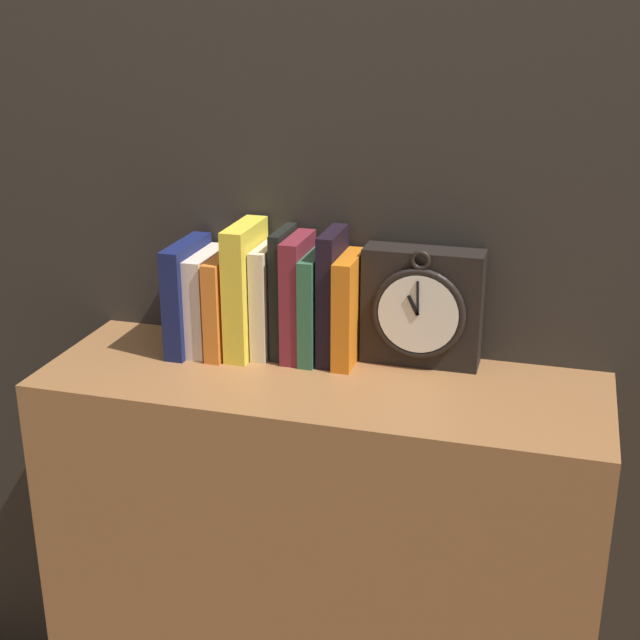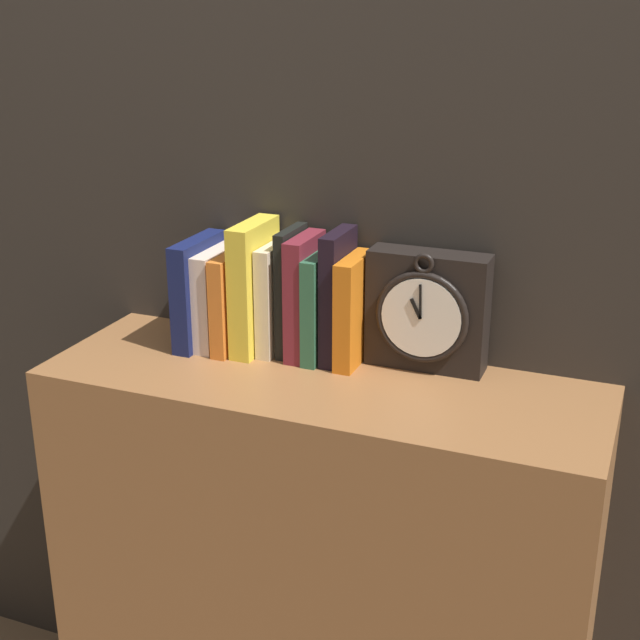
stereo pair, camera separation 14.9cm
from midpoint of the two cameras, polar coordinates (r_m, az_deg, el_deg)
name	(u,v)px [view 1 (the left image)]	position (r m, az deg, el deg)	size (l,w,h in m)	color
wall_back	(350,135)	(1.60, -0.81, 11.74)	(6.00, 0.05, 2.60)	#2D2823
bookshelf	(320,598)	(1.77, -2.53, -17.45)	(0.98, 0.33, 0.91)	#936038
clock	(422,308)	(1.56, 3.83, 0.75)	(0.21, 0.08, 0.22)	black
book_slot0_navy	(188,296)	(1.67, -11.00, 1.49)	(0.04, 0.16, 0.20)	#141C4D
book_slot1_cream	(207,301)	(1.66, -9.80, 1.17)	(0.03, 0.14, 0.18)	beige
book_slot2_orange	(225,303)	(1.64, -8.70, 1.01)	(0.03, 0.15, 0.18)	orange
book_slot3_yellow	(246,289)	(1.62, -7.41, 1.91)	(0.04, 0.14, 0.24)	yellow
book_slot4_cream	(267,300)	(1.62, -6.04, 1.26)	(0.03, 0.12, 0.20)	beige
book_slot5_black	(283,292)	(1.61, -5.01, 1.73)	(0.02, 0.11, 0.23)	black
book_slot6_maroon	(298,297)	(1.60, -4.10, 1.42)	(0.03, 0.12, 0.22)	maroon
book_slot7_green	(314,307)	(1.59, -3.06, 0.81)	(0.03, 0.13, 0.19)	#2D6143
book_slot8_black	(332,296)	(1.58, -1.92, 1.49)	(0.03, 0.12, 0.24)	black
book_slot9_orange	(349,309)	(1.57, -0.85, 0.63)	(0.03, 0.13, 0.20)	orange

